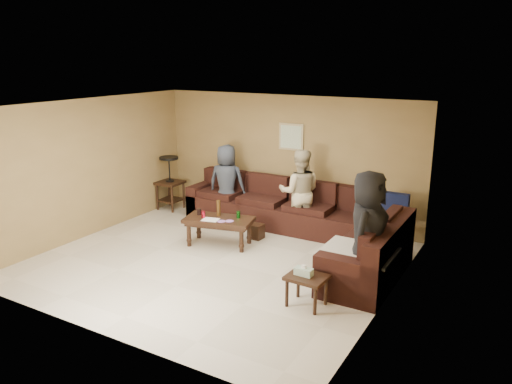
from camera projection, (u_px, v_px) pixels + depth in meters
room at (214, 161)px, 7.65m from camera, size 5.60×5.50×2.50m
sectional_sofa at (302, 224)px, 8.88m from camera, size 4.65×2.90×0.97m
coffee_table at (219, 222)px, 8.69m from camera, size 1.28×0.84×0.77m
end_table_left at (170, 182)px, 10.71m from camera, size 0.51×0.51×1.15m
side_table_right at (306, 279)px, 6.57m from camera, size 0.54×0.45×0.57m
waste_bin at (257, 231)px, 9.07m from camera, size 0.24×0.24×0.27m
wall_art at (291, 137)px, 9.66m from camera, size 0.52×0.04×0.52m
person_left at (227, 182)px, 9.98m from camera, size 0.85×0.66×1.54m
person_middle at (300, 192)px, 9.16m from camera, size 0.96×0.88×1.60m
person_right at (367, 233)px, 6.84m from camera, size 0.57×0.86×1.75m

